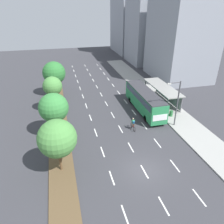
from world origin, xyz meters
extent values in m
plane|color=#38383D|center=(0.00, 0.00, 0.00)|extent=(140.00, 140.00, 0.00)
cube|color=brown|center=(-8.30, 20.00, 0.06)|extent=(2.60, 52.00, 0.12)
cube|color=#9E9E99|center=(9.25, 20.00, 0.07)|extent=(4.50, 52.00, 0.15)
cube|color=white|center=(-3.50, -4.50, 0.00)|extent=(0.14, 2.00, 0.01)
cube|color=white|center=(-3.50, -0.19, 0.00)|extent=(0.14, 2.00, 0.01)
cube|color=white|center=(-3.50, 4.13, 0.00)|extent=(0.14, 2.00, 0.01)
cube|color=white|center=(-3.50, 8.44, 0.00)|extent=(0.14, 2.00, 0.01)
cube|color=white|center=(-3.50, 12.75, 0.00)|extent=(0.14, 2.00, 0.01)
cube|color=white|center=(-3.50, 17.06, 0.00)|extent=(0.14, 2.00, 0.01)
cube|color=white|center=(-3.50, 21.38, 0.00)|extent=(0.14, 2.00, 0.01)
cube|color=white|center=(-3.50, 25.69, 0.00)|extent=(0.14, 2.00, 0.01)
cube|color=white|center=(-3.50, 30.00, 0.00)|extent=(0.14, 2.00, 0.01)
cube|color=white|center=(-3.50, 34.32, 0.00)|extent=(0.14, 2.00, 0.01)
cube|color=white|center=(-3.50, 38.63, 0.00)|extent=(0.14, 2.00, 0.01)
cube|color=white|center=(-3.50, 42.94, 0.00)|extent=(0.14, 2.00, 0.01)
cube|color=white|center=(0.00, -4.50, 0.00)|extent=(0.14, 2.00, 0.01)
cube|color=white|center=(0.00, -0.19, 0.00)|extent=(0.14, 2.00, 0.01)
cube|color=white|center=(0.00, 4.13, 0.00)|extent=(0.14, 2.00, 0.01)
cube|color=white|center=(0.00, 8.44, 0.00)|extent=(0.14, 2.00, 0.01)
cube|color=white|center=(0.00, 12.75, 0.00)|extent=(0.14, 2.00, 0.01)
cube|color=white|center=(0.00, 17.06, 0.00)|extent=(0.14, 2.00, 0.01)
cube|color=white|center=(0.00, 21.38, 0.00)|extent=(0.14, 2.00, 0.01)
cube|color=white|center=(0.00, 25.69, 0.00)|extent=(0.14, 2.00, 0.01)
cube|color=white|center=(0.00, 30.00, 0.00)|extent=(0.14, 2.00, 0.01)
cube|color=white|center=(0.00, 34.32, 0.00)|extent=(0.14, 2.00, 0.01)
cube|color=white|center=(0.00, 38.63, 0.00)|extent=(0.14, 2.00, 0.01)
cube|color=white|center=(0.00, 42.94, 0.00)|extent=(0.14, 2.00, 0.01)
cube|color=white|center=(3.50, -4.50, 0.00)|extent=(0.14, 2.00, 0.01)
cube|color=white|center=(3.50, -0.19, 0.00)|extent=(0.14, 2.00, 0.01)
cube|color=white|center=(3.50, 4.13, 0.00)|extent=(0.14, 2.00, 0.01)
cube|color=white|center=(3.50, 8.44, 0.00)|extent=(0.14, 2.00, 0.01)
cube|color=white|center=(3.50, 12.75, 0.00)|extent=(0.14, 2.00, 0.01)
cube|color=white|center=(3.50, 17.06, 0.00)|extent=(0.14, 2.00, 0.01)
cube|color=white|center=(3.50, 21.38, 0.00)|extent=(0.14, 2.00, 0.01)
cube|color=white|center=(3.50, 25.69, 0.00)|extent=(0.14, 2.00, 0.01)
cube|color=white|center=(3.50, 30.00, 0.00)|extent=(0.14, 2.00, 0.01)
cube|color=white|center=(3.50, 34.32, 0.00)|extent=(0.14, 2.00, 0.01)
cube|color=white|center=(3.50, 38.63, 0.00)|extent=(0.14, 2.00, 0.01)
cube|color=white|center=(3.50, 42.94, 0.00)|extent=(0.14, 2.00, 0.01)
cube|color=gray|center=(9.25, 14.98, 0.20)|extent=(2.60, 9.22, 0.10)
cylinder|color=#56565B|center=(8.07, 10.62, 1.55)|extent=(0.16, 0.16, 2.60)
cylinder|color=#56565B|center=(8.07, 19.34, 1.55)|extent=(0.16, 0.16, 2.60)
cylinder|color=#56565B|center=(10.43, 10.62, 1.55)|extent=(0.16, 0.16, 2.60)
cylinder|color=#56565B|center=(10.43, 19.34, 1.55)|extent=(0.16, 0.16, 2.60)
cube|color=gray|center=(10.49, 14.98, 1.55)|extent=(0.10, 8.76, 2.34)
cube|color=gray|center=(9.25, 14.98, 2.93)|extent=(2.90, 9.62, 0.16)
cube|color=#28844C|center=(5.25, 12.98, 1.85)|extent=(2.50, 11.20, 2.80)
cube|color=#2D3D4C|center=(5.25, 12.98, 2.70)|extent=(2.54, 10.30, 0.90)
cube|color=#333338|center=(5.25, 12.98, 3.31)|extent=(2.45, 10.98, 0.12)
cube|color=#2D3D4C|center=(5.25, 18.60, 2.20)|extent=(2.25, 0.06, 1.54)
cube|color=white|center=(5.25, 7.36, 1.65)|extent=(2.12, 0.04, 0.90)
cylinder|color=black|center=(4.15, 16.45, 0.50)|extent=(0.30, 1.00, 1.00)
cylinder|color=black|center=(6.35, 16.45, 0.50)|extent=(0.30, 1.00, 1.00)
cylinder|color=black|center=(4.15, 9.51, 0.50)|extent=(0.30, 1.00, 1.00)
cylinder|color=black|center=(6.35, 9.51, 0.50)|extent=(0.30, 1.00, 1.00)
torus|color=black|center=(1.63, 8.53, 0.36)|extent=(0.06, 0.72, 0.72)
torus|color=black|center=(1.63, 7.43, 0.36)|extent=(0.06, 0.72, 0.72)
cylinder|color=maroon|center=(1.63, 7.98, 0.64)|extent=(0.05, 0.94, 0.05)
cylinder|color=maroon|center=(1.63, 7.88, 0.46)|extent=(0.05, 0.57, 0.42)
cylinder|color=maroon|center=(1.63, 7.78, 0.66)|extent=(0.04, 0.04, 0.40)
cube|color=black|center=(1.63, 7.78, 0.86)|extent=(0.12, 0.24, 0.06)
cylinder|color=black|center=(1.63, 8.48, 0.91)|extent=(0.46, 0.04, 0.04)
cube|color=#2D844C|center=(1.63, 7.96, 1.19)|extent=(0.30, 0.36, 0.59)
cube|color=#23669E|center=(1.63, 7.80, 1.21)|extent=(0.26, 0.26, 0.42)
sphere|color=beige|center=(1.63, 8.08, 1.61)|extent=(0.20, 0.20, 0.20)
cylinder|color=brown|center=(1.51, 7.93, 0.79)|extent=(0.12, 0.42, 0.25)
cylinder|color=brown|center=(1.51, 8.10, 0.53)|extent=(0.10, 0.17, 0.41)
cylinder|color=brown|center=(1.75, 7.93, 0.79)|extent=(0.12, 0.42, 0.25)
cylinder|color=brown|center=(1.75, 8.10, 0.53)|extent=(0.10, 0.17, 0.41)
cylinder|color=#2D844C|center=(1.46, 8.18, 1.24)|extent=(0.09, 0.47, 0.28)
cylinder|color=#2D844C|center=(1.80, 8.18, 1.24)|extent=(0.09, 0.47, 0.28)
cylinder|color=brown|center=(-8.30, 2.26, 1.31)|extent=(0.28, 0.28, 2.38)
sphere|color=#4C8E42|center=(-8.30, 2.26, 3.94)|extent=(3.84, 3.84, 3.84)
cylinder|color=brown|center=(-8.53, 9.23, 1.36)|extent=(0.28, 0.28, 2.47)
sphere|color=#38843D|center=(-8.53, 9.23, 3.98)|extent=(3.71, 3.71, 3.71)
cylinder|color=brown|center=(-8.55, 16.19, 1.68)|extent=(0.28, 0.28, 3.13)
sphere|color=#4C8E42|center=(-8.55, 16.19, 4.34)|extent=(2.91, 2.91, 2.91)
cylinder|color=brown|center=(-8.20, 23.16, 1.46)|extent=(0.28, 0.28, 2.68)
sphere|color=#2D7533|center=(-8.20, 23.16, 4.32)|extent=(4.06, 4.06, 4.06)
cylinder|color=#4C4C51|center=(7.60, 7.39, 3.40)|extent=(0.18, 0.18, 6.50)
cylinder|color=#4C4C51|center=(6.80, 7.39, 6.50)|extent=(1.60, 0.12, 0.12)
cube|color=silver|center=(6.00, 7.39, 6.43)|extent=(0.44, 0.24, 0.16)
cylinder|color=#286B38|center=(8.45, 9.94, 0.57)|extent=(0.52, 0.52, 0.85)
cube|color=#8E939E|center=(19.13, 27.33, 8.85)|extent=(10.80, 13.88, 17.70)
cube|color=#8E939E|center=(16.83, 42.62, 8.33)|extent=(7.64, 11.60, 16.66)
cube|color=#8E939E|center=(16.03, 57.65, 11.81)|extent=(6.08, 15.78, 23.62)
cube|color=#8E939E|center=(18.74, 58.64, 6.92)|extent=(8.65, 13.08, 13.85)
camera|label=1|loc=(-7.50, -15.58, 15.59)|focal=34.19mm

